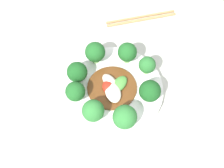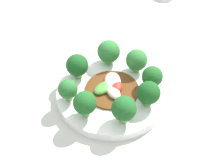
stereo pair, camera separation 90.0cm
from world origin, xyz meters
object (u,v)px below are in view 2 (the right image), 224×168
(broccoli_northwest, at_px, (85,103))
(broccoli_northeast, at_px, (77,66))
(broccoli_east, at_px, (109,52))
(broccoli_north, at_px, (68,89))
(broccoli_southwest, at_px, (149,93))
(stirfry_center, at_px, (112,87))
(broccoli_southeast, at_px, (137,60))
(broccoli_west, at_px, (124,109))
(plate, at_px, (112,93))
(broccoli_south, at_px, (152,77))

(broccoli_northwest, bearing_deg, broccoli_northeast, 1.24)
(broccoli_northeast, bearing_deg, broccoli_northwest, -178.76)
(broccoli_east, xyz_separation_m, broccoli_north, (-0.11, 0.11, -0.00))
(broccoli_southwest, relative_size, stirfry_center, 0.49)
(broccoli_southwest, relative_size, broccoli_southeast, 1.02)
(broccoli_west, xyz_separation_m, broccoli_southwest, (0.04, -0.06, -0.00))
(plate, height_order, broccoli_south, broccoli_south)
(broccoli_northwest, distance_m, stirfry_center, 0.10)
(stirfry_center, bearing_deg, broccoli_east, -6.56)
(broccoli_northeast, xyz_separation_m, stirfry_center, (-0.06, -0.07, -0.03))
(broccoli_south, xyz_separation_m, stirfry_center, (0.01, 0.09, -0.03))
(stirfry_center, bearing_deg, broccoli_south, -96.13)
(broccoli_southwest, distance_m, broccoli_north, 0.17)
(broccoli_east, xyz_separation_m, broccoli_west, (-0.19, 0.00, 0.00))
(broccoli_southeast, bearing_deg, broccoli_west, 156.84)
(broccoli_southwest, height_order, broccoli_north, broccoli_southwest)
(broccoli_south, xyz_separation_m, broccoli_north, (-0.00, 0.19, -0.00))
(broccoli_west, xyz_separation_m, broccoli_north, (0.08, 0.11, -0.01))
(broccoli_southwest, xyz_separation_m, broccoli_northeast, (0.12, 0.14, 0.00))
(broccoli_west, height_order, broccoli_southeast, broccoli_west)
(broccoli_northwest, distance_m, broccoli_north, 0.06)
(broccoli_northwest, bearing_deg, broccoli_southwest, -87.83)
(broccoli_west, xyz_separation_m, broccoli_southeast, (0.15, -0.06, -0.00))
(broccoli_east, distance_m, broccoli_northwest, 0.18)
(broccoli_east, distance_m, broccoli_northeast, 0.09)
(broccoli_southwest, bearing_deg, broccoli_east, 20.53)
(plate, height_order, broccoli_northwest, broccoli_northwest)
(broccoli_east, bearing_deg, broccoli_north, 134.64)
(broccoli_northeast, bearing_deg, broccoli_north, 158.26)
(broccoli_south, height_order, broccoli_west, broccoli_west)
(broccoli_southeast, relative_size, broccoli_northwest, 0.96)
(broccoli_northeast, bearing_deg, plate, -130.65)
(broccoli_west, relative_size, broccoli_southwest, 1.07)
(plate, relative_size, broccoli_south, 4.42)
(broccoli_east, distance_m, stirfry_center, 0.10)
(broccoli_south, bearing_deg, broccoli_north, 90.81)
(plate, distance_m, broccoli_northwest, 0.10)
(broccoli_southeast, bearing_deg, plate, 128.30)
(broccoli_northwest, bearing_deg, broccoli_north, 31.01)
(plate, relative_size, broccoli_northeast, 4.14)
(broccoli_southwest, height_order, stirfry_center, broccoli_southwest)
(broccoli_south, distance_m, broccoli_northwest, 0.17)
(plate, distance_m, broccoli_southwest, 0.10)
(plate, distance_m, broccoli_west, 0.11)
(broccoli_south, bearing_deg, broccoli_west, 135.51)
(broccoli_southwest, distance_m, stirfry_center, 0.09)
(plate, bearing_deg, broccoli_northeast, 49.35)
(broccoli_north, distance_m, stirfry_center, 0.10)
(broccoli_north, relative_size, stirfry_center, 0.43)
(broccoli_west, xyz_separation_m, stirfry_center, (0.10, 0.01, -0.03))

